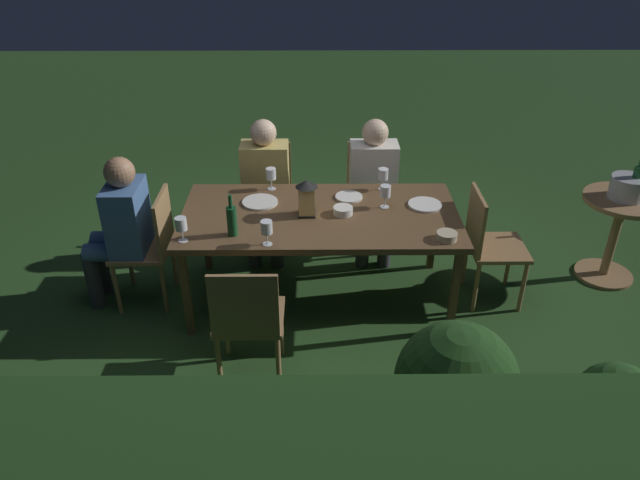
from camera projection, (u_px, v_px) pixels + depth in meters
The scene contains 26 objects.
ground_plane at pixel (320, 297), 4.61m from camera, with size 16.00×16.00×0.00m, color #26471E.
dining_table at pixel (320, 220), 4.27m from camera, with size 1.95×0.98×0.72m.
chair_side_left_a at pixel (371, 189), 5.13m from camera, with size 0.42×0.40×0.87m.
person_in_cream at pixel (374, 183), 4.89m from camera, with size 0.38×0.47×1.15m.
chair_side_left_b at pixel (267, 190), 5.12m from camera, with size 0.42×0.40×0.87m.
person_in_mustard at pixel (265, 183), 4.88m from camera, with size 0.38×0.47×1.15m.
chair_head_far at pixel (151, 243), 4.36m from camera, with size 0.40×0.42×0.87m.
person_in_blue at pixel (120, 225), 4.28m from camera, with size 0.48×0.38×1.15m.
chair_head_near at pixel (489, 242), 4.38m from camera, with size 0.40×0.42×0.87m.
chair_side_right_b at pixel (248, 318), 3.61m from camera, with size 0.42×0.40×0.87m.
lantern_centerpiece at pixel (307, 196), 4.16m from camera, with size 0.15×0.15×0.27m.
green_bottle_on_table at pixel (232, 220), 3.94m from camera, with size 0.07×0.07×0.29m.
wine_glass_a at pixel (267, 228), 3.82m from camera, with size 0.08×0.08×0.17m.
wine_glass_b at pixel (181, 225), 3.86m from camera, with size 0.08×0.08×0.17m.
wine_glass_c at pixel (383, 175), 4.53m from camera, with size 0.08×0.08×0.17m.
wine_glass_d at pixel (271, 175), 4.53m from camera, with size 0.08×0.08×0.17m.
wine_glass_e at pixel (385, 192), 4.27m from camera, with size 0.08×0.08×0.17m.
plate_a at pixel (349, 197), 4.46m from camera, with size 0.20×0.20×0.01m, color white.
plate_b at pixel (260, 202), 4.38m from camera, with size 0.26×0.26×0.01m, color silver.
plate_c at pixel (425, 205), 4.35m from camera, with size 0.24×0.24×0.01m, color white.
bowl_olives at pixel (343, 210), 4.23m from camera, with size 0.14×0.14×0.05m.
bowl_bread at pixel (447, 236), 3.92m from camera, with size 0.14×0.14×0.05m.
side_table at pixel (617, 225), 4.64m from camera, with size 0.59×0.59×0.70m.
ice_bucket at pixel (628, 186), 4.47m from camera, with size 0.26×0.26×0.34m.
potted_plant_by_hedge at pixel (613, 420), 3.06m from camera, with size 0.45×0.45×0.69m.
potted_plant_corner at pixel (455, 390), 3.05m from camera, with size 0.63×0.63×0.88m.
Camera 1 is at (0.03, 3.76, 2.72)m, focal length 33.89 mm.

